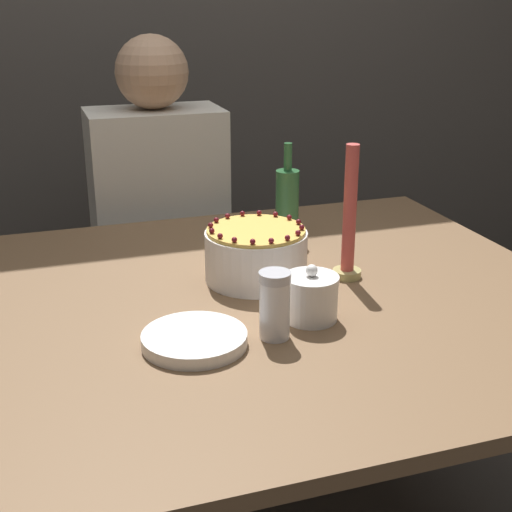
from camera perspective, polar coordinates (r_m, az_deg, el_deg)
name	(u,v)px	position (r m, az deg, el deg)	size (l,w,h in m)	color
wall_behind	(139,6)	(2.75, -9.38, 19.10)	(8.00, 0.05, 2.60)	#4C4742
dining_table	(264,338)	(1.56, 0.64, -6.56)	(1.35, 1.19, 0.75)	brown
cake	(256,254)	(1.58, 0.00, 0.14)	(0.23, 0.23, 0.13)	white
sugar_bowl	(311,297)	(1.40, 4.41, -3.31)	(0.11, 0.11, 0.12)	white
sugar_shaker	(275,305)	(1.32, 1.50, -3.92)	(0.06, 0.06, 0.13)	white
plate_stack	(194,339)	(1.31, -4.95, -6.65)	(0.19, 0.19, 0.02)	white
candle	(349,224)	(1.58, 7.47, 2.53)	(0.06, 0.06, 0.30)	tan
bottle	(287,203)	(1.84, 2.51, 4.27)	(0.06, 0.06, 0.25)	#2D6638
person_man_blue_shirt	(161,262)	(2.29, -7.58, -0.48)	(0.40, 0.34, 1.24)	#595960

